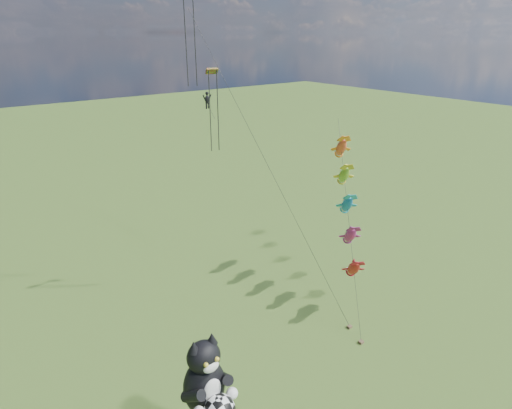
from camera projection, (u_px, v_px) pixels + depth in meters
cat_kite_rig at (207, 385)px, 21.49m from camera, size 2.55×4.12×10.00m
fish_windsock_rig at (347, 204)px, 39.94m from camera, size 9.72×12.80×15.47m
parafoil_rig at (210, 87)px, 37.31m from camera, size 5.75×16.83×27.13m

